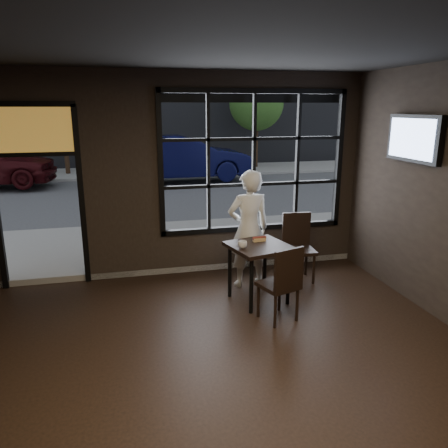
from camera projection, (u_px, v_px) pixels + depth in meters
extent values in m
cube|color=black|center=(236.00, 411.00, 3.96)|extent=(6.00, 7.00, 0.02)
cube|color=black|center=(240.00, 27.00, 3.12)|extent=(6.00, 7.00, 0.02)
cube|color=black|center=(254.00, 162.00, 7.04)|extent=(3.06, 0.12, 2.28)
cube|color=orange|center=(31.00, 129.00, 6.17)|extent=(1.20, 0.06, 0.70)
cube|color=#545456|center=(136.00, 152.00, 26.52)|extent=(60.00, 41.00, 0.04)
cube|color=#5B5956|center=(129.00, 14.00, 23.62)|extent=(28.00, 12.00, 15.00)
cube|color=black|center=(259.00, 273.00, 6.11)|extent=(0.93, 0.93, 0.83)
cube|color=black|center=(278.00, 283.00, 5.54)|extent=(0.55, 0.55, 1.01)
cube|color=black|center=(299.00, 248.00, 6.81)|extent=(0.49, 0.49, 1.05)
imported|color=silver|center=(249.00, 229.00, 6.52)|extent=(0.68, 0.47, 1.78)
imported|color=silver|center=(243.00, 245.00, 5.86)|extent=(0.12, 0.12, 0.10)
cube|color=black|center=(414.00, 138.00, 5.80)|extent=(0.12, 1.06, 0.62)
imported|color=black|center=(184.00, 158.00, 15.52)|extent=(4.82, 1.77, 1.58)
cylinder|color=#332114|center=(66.00, 151.00, 17.11)|extent=(0.18, 0.18, 1.97)
sphere|color=#3B6B26|center=(62.00, 108.00, 16.69)|extent=(2.15, 2.15, 2.15)
cylinder|color=#332114|center=(256.00, 144.00, 19.05)|extent=(0.19, 0.19, 2.14)
sphere|color=#2D601C|center=(256.00, 103.00, 18.60)|extent=(2.33, 2.33, 2.33)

